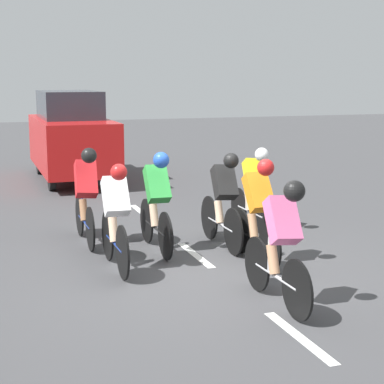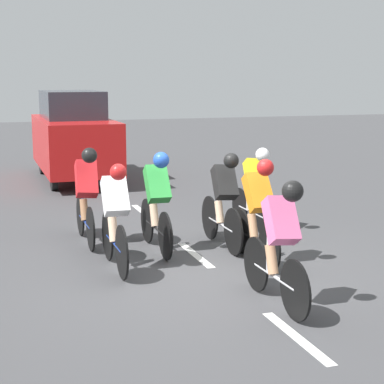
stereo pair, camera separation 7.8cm
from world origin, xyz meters
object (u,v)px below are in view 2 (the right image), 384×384
at_px(cyclist_pink, 280,239).
at_px(support_car, 74,136).
at_px(cyclist_yellow, 255,187).
at_px(cyclist_black, 224,198).
at_px(cyclist_green, 157,199).
at_px(cyclist_red, 86,193).
at_px(cyclist_orange, 258,208).
at_px(cyclist_white, 115,215).

relative_size(cyclist_pink, support_car, 0.39).
bearing_deg(cyclist_yellow, cyclist_pink, 70.52).
height_order(cyclist_pink, support_car, support_car).
bearing_deg(cyclist_yellow, cyclist_black, 43.24).
height_order(cyclist_green, cyclist_red, cyclist_red).
bearing_deg(cyclist_pink, cyclist_orange, -106.04).
xyz_separation_m(cyclist_pink, cyclist_orange, (-0.48, -1.67, 0.00)).
xyz_separation_m(cyclist_green, cyclist_yellow, (-1.90, -0.73, -0.04)).
height_order(cyclist_pink, cyclist_orange, cyclist_orange).
distance_m(cyclist_green, cyclist_red, 1.22).
relative_size(cyclist_yellow, cyclist_black, 0.98).
distance_m(cyclist_green, cyclist_black, 1.03).
relative_size(cyclist_pink, cyclist_orange, 1.04).
distance_m(cyclist_green, support_car, 7.24).
distance_m(cyclist_yellow, cyclist_red, 2.83).
distance_m(cyclist_pink, cyclist_red, 3.85).
bearing_deg(cyclist_white, cyclist_green, -137.54).
bearing_deg(cyclist_yellow, cyclist_white, 28.27).
height_order(cyclist_yellow, cyclist_white, cyclist_white).
height_order(cyclist_black, cyclist_white, same).
bearing_deg(cyclist_green, cyclist_orange, 139.15).
relative_size(cyclist_yellow, cyclist_white, 1.00).
bearing_deg(support_car, cyclist_orange, 99.39).
bearing_deg(cyclist_orange, cyclist_pink, 73.96).
bearing_deg(cyclist_red, cyclist_pink, 114.82).
relative_size(cyclist_black, support_car, 0.39).
bearing_deg(cyclist_green, cyclist_red, -41.07).
distance_m(cyclist_black, cyclist_red, 2.14).
height_order(cyclist_pink, cyclist_black, cyclist_pink).
xyz_separation_m(cyclist_pink, cyclist_black, (-0.33, -2.59, -0.02)).
relative_size(cyclist_yellow, cyclist_red, 1.00).
distance_m(cyclist_yellow, support_car, 6.84).
height_order(cyclist_red, support_car, support_car).
xyz_separation_m(cyclist_red, support_car, (-0.73, -6.43, 0.29)).
distance_m(cyclist_pink, support_car, 9.96).
relative_size(cyclist_yellow, support_car, 0.38).
xyz_separation_m(cyclist_yellow, cyclist_pink, (1.21, 3.42, 0.03)).
xyz_separation_m(cyclist_yellow, cyclist_black, (0.88, 0.83, 0.01)).
height_order(cyclist_black, cyclist_orange, cyclist_orange).
relative_size(cyclist_green, cyclist_black, 1.02).
xyz_separation_m(cyclist_orange, cyclist_white, (1.96, -0.30, -0.03)).
xyz_separation_m(cyclist_black, cyclist_white, (1.81, 0.62, -0.01)).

